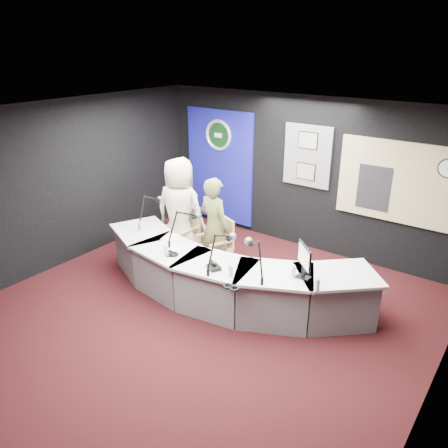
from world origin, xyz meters
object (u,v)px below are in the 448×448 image
Objects in this scene: broadcast_desk at (222,276)px; armchair_left at (181,234)px; person_woman at (214,227)px; armchair_right at (215,248)px; person_man at (180,211)px.

armchair_left reaches higher than broadcast_desk.
person_woman is (-0.59, 0.58, 0.46)m from broadcast_desk.
broadcast_desk is 0.94m from person_woman.
armchair_right is at bearing 0.29° from armchair_left.
armchair_right is at bearing -0.00° from person_woman.
broadcast_desk is at bearing 144.06° from person_woman.
armchair_right is at bearing 167.54° from person_man.
armchair_left is at bearing 156.07° from broadcast_desk.
armchair_left is 0.54× the size of person_man.
armchair_left is at bearing -157.93° from armchair_right.
person_man is at bearing 7.32° from person_woman.
person_woman is (0.76, -0.02, -0.10)m from person_man.
person_woman is (0.76, -0.02, 0.33)m from armchair_left.
person_woman reaches higher than broadcast_desk.
broadcast_desk is 0.83m from armchair_right.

